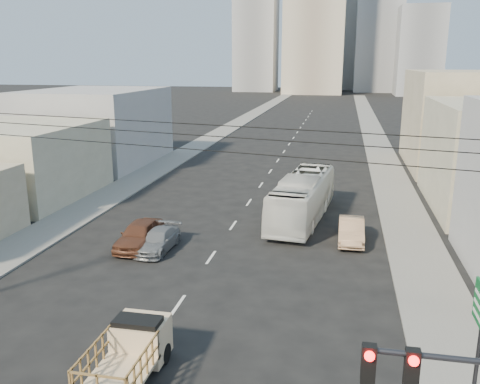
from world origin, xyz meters
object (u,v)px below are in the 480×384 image
(flatbed_pickup, at_px, (129,351))
(sedan_grey, at_px, (158,240))
(city_bus, at_px, (303,197))
(sedan_brown, at_px, (140,234))
(sedan_tan, at_px, (351,230))
(green_sign, at_px, (480,326))

(flatbed_pickup, relative_size, sedan_grey, 1.03)
(city_bus, height_order, sedan_brown, city_bus)
(city_bus, bearing_deg, flatbed_pickup, -95.54)
(flatbed_pickup, height_order, city_bus, city_bus)
(sedan_tan, bearing_deg, city_bus, 129.72)
(city_bus, height_order, sedan_tan, city_bus)
(city_bus, xyz_separation_m, sedan_grey, (-7.92, -7.84, -1.00))
(green_sign, bearing_deg, sedan_tan, 100.95)
(sedan_brown, relative_size, sedan_tan, 1.07)
(sedan_brown, height_order, sedan_tan, sedan_brown)
(city_bus, relative_size, sedan_grey, 2.73)
(sedan_brown, bearing_deg, sedan_tan, 15.59)
(flatbed_pickup, relative_size, green_sign, 0.88)
(city_bus, relative_size, green_sign, 2.33)
(flatbed_pickup, distance_m, city_bus, 20.57)
(green_sign, bearing_deg, sedan_brown, 140.00)
(flatbed_pickup, height_order, sedan_grey, flatbed_pickup)
(sedan_tan, xyz_separation_m, sedan_grey, (-11.30, -3.82, -0.11))
(city_bus, relative_size, sedan_brown, 2.46)
(city_bus, distance_m, green_sign, 21.97)
(sedan_grey, bearing_deg, green_sign, -39.31)
(flatbed_pickup, bearing_deg, sedan_brown, 110.87)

